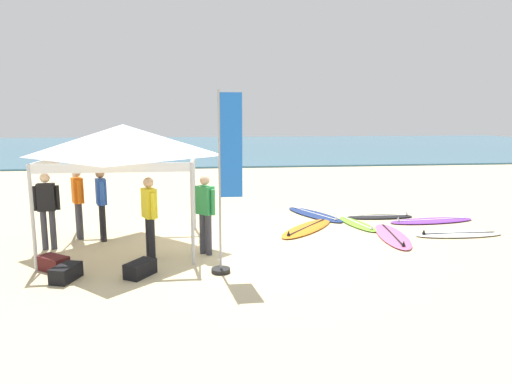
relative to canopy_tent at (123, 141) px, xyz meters
The scene contains 19 objects.
ground_plane 3.60m from the canopy_tent, ahead, with size 80.00×80.00×0.00m, color beige.
sea 33.49m from the canopy_tent, 85.40° to the left, with size 80.00×36.00×0.10m, color #386B84.
canopy_tent is the anchor object (origin of this frame).
surfboard_white 8.32m from the canopy_tent, ahead, with size 2.23×0.62×0.19m.
surfboard_black 7.52m from the canopy_tent, 17.15° to the left, with size 1.97×0.57×0.19m.
surfboard_navy 6.12m from the canopy_tent, 27.86° to the left, with size 1.58×2.49×0.19m.
surfboard_orange 5.09m from the canopy_tent, 12.95° to the left, with size 2.09×2.35×0.19m.
surfboard_lime 6.45m from the canopy_tent, 12.55° to the left, with size 0.80×1.86×0.19m.
surfboard_pink 6.72m from the canopy_tent, ahead, with size 1.05×2.51×0.19m.
surfboard_purple 8.52m from the canopy_tent, 10.22° to the left, with size 2.56×0.91×0.19m.
person_yellow 1.85m from the canopy_tent, 59.22° to the right, with size 0.35×0.50×1.71m.
person_orange 2.05m from the canopy_tent, 147.03° to the left, with size 0.35×0.51×1.71m.
person_green 2.39m from the canopy_tent, 25.60° to the right, with size 0.42×0.41×1.71m.
person_blue 1.64m from the canopy_tent, 140.06° to the left, with size 0.32×0.53×1.71m.
person_black 2.20m from the canopy_tent, behind, with size 0.55×0.27×1.71m.
banner_flag 3.06m from the canopy_tent, 43.83° to the right, with size 0.60×0.36×3.40m.
gear_bag_near_tent 2.97m from the canopy_tent, 127.40° to the right, with size 0.60×0.32×0.28m, color #4C1919.
gear_bag_by_pole 3.10m from the canopy_tent, 75.67° to the right, with size 0.60×0.32×0.28m, color black.
gear_bag_on_sand 3.20m from the canopy_tent, 109.91° to the right, with size 0.60×0.32×0.28m, color black.
Camera 1 is at (-1.00, -10.11, 2.95)m, focal length 32.26 mm.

